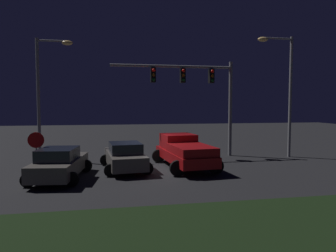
{
  "coord_description": "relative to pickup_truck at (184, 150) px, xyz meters",
  "views": [
    {
      "loc": [
        -1.97,
        -16.96,
        3.51
      ],
      "look_at": [
        1.31,
        0.76,
        2.31
      ],
      "focal_mm": 33.1,
      "sensor_mm": 36.0,
      "label": 1
    }
  ],
  "objects": [
    {
      "name": "street_lamp_right",
      "position": [
        7.4,
        2.13,
        4.09
      ],
      "size": [
        2.53,
        0.44,
        8.08
      ],
      "color": "slate",
      "rests_on": "ground_plane"
    },
    {
      "name": "car_sedan",
      "position": [
        -6.48,
        -1.73,
        -0.26
      ],
      "size": [
        2.84,
        4.59,
        1.51
      ],
      "rotation": [
        0.0,
        0.0,
        1.44
      ],
      "color": "#514C47",
      "rests_on": "ground_plane"
    },
    {
      "name": "car_sedan_far",
      "position": [
        -3.32,
        -0.17,
        -0.26
      ],
      "size": [
        2.76,
        4.55,
        1.51
      ],
      "rotation": [
        0.0,
        0.0,
        1.67
      ],
      "color": "#514C47",
      "rests_on": "ground_plane"
    },
    {
      "name": "stop_sign",
      "position": [
        -7.6,
        -1.33,
        0.56
      ],
      "size": [
        0.76,
        0.08,
        2.23
      ],
      "color": "slate",
      "rests_on": "ground_plane"
    },
    {
      "name": "pickup_truck",
      "position": [
        0.0,
        0.0,
        0.0
      ],
      "size": [
        3.22,
        5.57,
        1.8
      ],
      "rotation": [
        0.0,
        0.0,
        1.67
      ],
      "color": "maroon",
      "rests_on": "ground_plane"
    },
    {
      "name": "street_lamp_left",
      "position": [
        -8.15,
        4.09,
        3.91
      ],
      "size": [
        2.3,
        0.44,
        7.78
      ],
      "color": "slate",
      "rests_on": "ground_plane"
    },
    {
      "name": "grass_median",
      "position": [
        -2.07,
        -9.86,
        -0.95
      ],
      "size": [
        27.29,
        6.24,
        0.1
      ],
      "primitive_type": "cube",
      "color": "black",
      "rests_on": "ground_plane"
    },
    {
      "name": "traffic_signal_gantry",
      "position": [
        1.68,
        3.36,
        3.9
      ],
      "size": [
        8.32,
        0.56,
        6.5
      ],
      "color": "slate",
      "rests_on": "ground_plane"
    },
    {
      "name": "ground_plane",
      "position": [
        -2.07,
        -0.03,
        -1.0
      ],
      "size": [
        80.0,
        80.0,
        0.0
      ],
      "primitive_type": "plane",
      "color": "black"
    }
  ]
}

